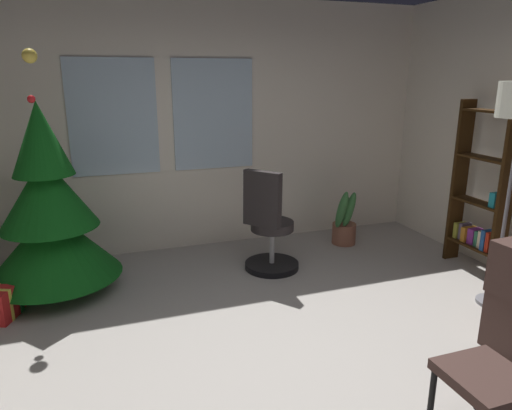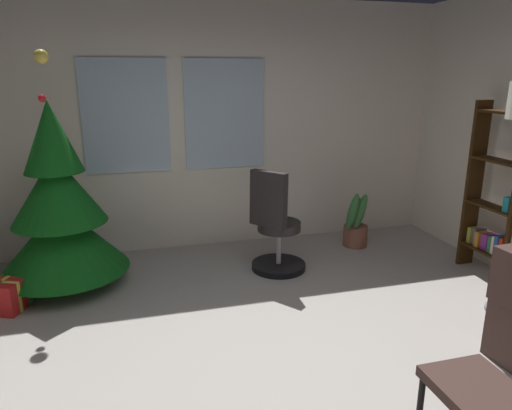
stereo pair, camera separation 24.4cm
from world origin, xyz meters
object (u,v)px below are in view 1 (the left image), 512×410
at_px(gift_box_green, 4,297).
at_px(potted_plant, 345,222).
at_px(office_chair, 269,232).
at_px(footstool, 486,383).
at_px(holiday_tree, 50,216).
at_px(bookshelf, 481,198).

distance_m(gift_box_green, potted_plant, 3.57).
bearing_deg(potted_plant, office_chair, -159.94).
xyz_separation_m(footstool, holiday_tree, (-2.30, 2.73, 0.38)).
relative_size(footstool, office_chair, 0.41).
bearing_deg(bookshelf, gift_box_green, 171.93).
relative_size(holiday_tree, office_chair, 2.03).
relative_size(footstool, potted_plant, 0.63).
bearing_deg(holiday_tree, bookshelf, -11.86).
relative_size(footstool, gift_box_green, 1.26).
bearing_deg(bookshelf, holiday_tree, 168.14).
xyz_separation_m(holiday_tree, office_chair, (2.02, -0.19, -0.32)).
bearing_deg(gift_box_green, potted_plant, 6.86).
relative_size(bookshelf, potted_plant, 2.47).
height_order(holiday_tree, office_chair, holiday_tree).
height_order(gift_box_green, office_chair, office_chair).
height_order(holiday_tree, gift_box_green, holiday_tree).
distance_m(holiday_tree, potted_plant, 3.17).
bearing_deg(potted_plant, footstool, -105.65).
distance_m(footstool, potted_plant, 3.06).
bearing_deg(potted_plant, gift_box_green, -173.14).
bearing_deg(office_chair, gift_box_green, -179.45).
bearing_deg(office_chair, holiday_tree, 174.54).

